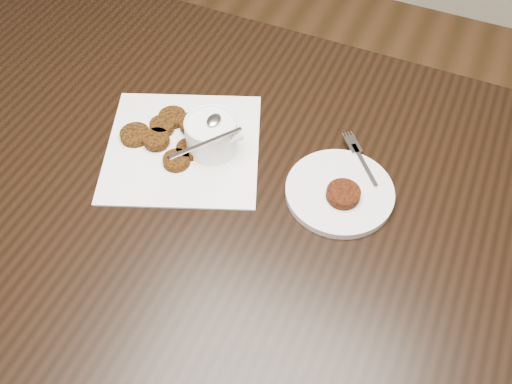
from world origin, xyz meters
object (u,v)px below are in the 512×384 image
Objects in this scene: napkin at (183,147)px; plate_with_patty at (340,189)px; sauce_ramekin at (210,122)px; table at (228,286)px.

plate_with_patty is (0.31, 0.01, 0.01)m from napkin.
napkin is 2.15× the size of sauce_ramekin.
plate_with_patty reaches higher than napkin.
table is 11.29× the size of sauce_ramekin.
table is at bearing -28.97° from napkin.
table is 7.81× the size of plate_with_patty.
plate_with_patty is at bearing 2.63° from napkin.
sauce_ramekin reaches higher than napkin.
sauce_ramekin is (0.05, 0.02, 0.07)m from napkin.
sauce_ramekin is 0.27m from plate_with_patty.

